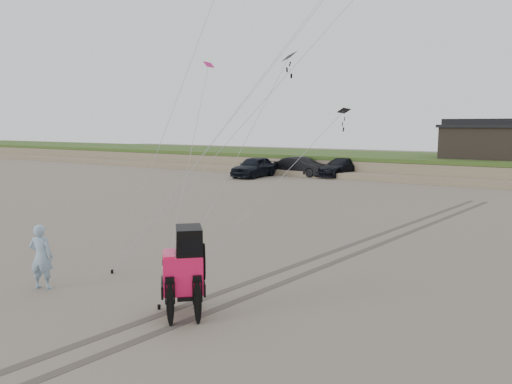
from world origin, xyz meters
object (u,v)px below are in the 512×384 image
at_px(truck_a, 254,167).
at_px(jeep, 183,281).
at_px(cabin, 481,140).
at_px(truck_b, 301,166).
at_px(man, 41,257).
at_px(truck_c, 343,167).

bearing_deg(truck_a, jeep, -61.91).
height_order(cabin, truck_a, cabin).
xyz_separation_m(truck_b, man, (8.12, -31.83, 0.08)).
relative_size(truck_c, jeep, 1.25).
height_order(truck_a, truck_b, truck_a).
relative_size(jeep, man, 2.54).
xyz_separation_m(truck_b, jeep, (12.80, -31.28, 0.03)).
distance_m(cabin, truck_a, 19.52).
relative_size(truck_a, jeep, 1.13).
bearing_deg(truck_b, jeep, -148.24).
bearing_deg(cabin, truck_c, -154.61).
relative_size(truck_b, man, 2.78).
xyz_separation_m(cabin, truck_b, (-13.91, -6.24, -2.40)).
distance_m(truck_b, truck_c, 3.65).
bearing_deg(truck_a, cabin, 27.83).
xyz_separation_m(truck_c, man, (4.70, -33.09, 0.07)).
height_order(truck_a, man, man).
xyz_separation_m(cabin, man, (-5.78, -38.07, -2.32)).
bearing_deg(truck_c, truck_a, -126.43).
relative_size(cabin, truck_c, 1.10).
relative_size(truck_b, jeep, 1.09).
bearing_deg(truck_a, truck_c, 33.39).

